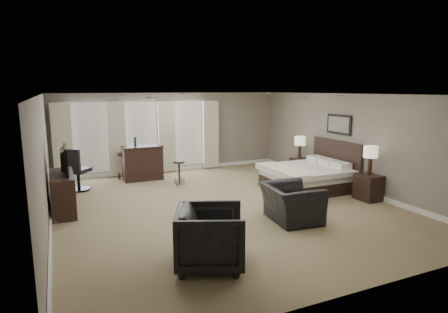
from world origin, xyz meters
name	(u,v)px	position (x,y,z in m)	size (l,w,h in m)	color
room	(223,151)	(0.00, 0.00, 1.30)	(7.60, 8.60, 2.64)	#7C6E4E
window_bay	(142,137)	(-1.00, 4.11, 1.20)	(5.25, 0.20, 2.30)	silver
bed	(304,166)	(2.58, 0.40, 0.65)	(2.04, 1.95, 1.30)	silver
nightstand_near	(368,187)	(3.47, -1.05, 0.32)	(0.48, 0.59, 0.64)	black
nightstand_far	(299,167)	(3.47, 1.85, 0.28)	(0.41, 0.51, 0.55)	black
lamp_near	(370,161)	(3.47, -1.05, 1.00)	(0.35, 0.35, 0.71)	beige
lamp_far	(300,147)	(3.47, 1.85, 0.91)	(0.34, 0.34, 0.71)	beige
wall_art	(339,124)	(3.70, 0.40, 1.75)	(0.04, 0.96, 0.56)	slate
dresser	(63,193)	(-3.45, 1.05, 0.44)	(0.49, 1.51, 0.88)	black
tv	(61,171)	(-3.45, 1.05, 0.95)	(1.06, 0.61, 0.14)	black
armchair_near	(291,197)	(0.87, -1.51, 0.51)	(1.17, 0.76, 1.03)	black
armchair_far	(210,234)	(-1.44, -2.72, 0.52)	(1.01, 0.95, 1.04)	black
bar_counter	(142,163)	(-1.17, 3.37, 0.52)	(1.20, 0.62, 1.04)	black
bar_stool_left	(123,166)	(-1.71, 3.66, 0.40)	(0.38, 0.38, 0.80)	black
bar_stool_right	(179,173)	(-0.35, 2.32, 0.35)	(0.33, 0.33, 0.69)	black
desk_chair	(78,169)	(-3.03, 2.85, 0.59)	(0.60, 0.60, 1.18)	black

